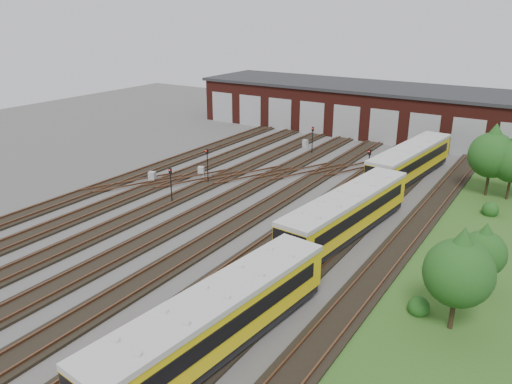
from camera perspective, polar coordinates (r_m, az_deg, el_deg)
The scene contains 19 objects.
ground at distance 38.37m, azimuth -7.31°, elevation -4.82°, with size 120.00×120.00×0.00m, color #474442.
track_network at distance 38.84m, azimuth -6.96°, elevation -4.32°, with size 30.40×70.00×0.33m.
maintenance_shed at distance 71.34m, azimuth 13.70°, elevation 9.19°, with size 51.00×12.50×6.35m.
grass_verge at distance 39.99m, azimuth 24.54°, elevation -5.50°, with size 8.00×55.00×0.05m, color #274B19.
metro_train at distance 37.49m, azimuth 10.34°, elevation -2.41°, with size 4.19×47.20×3.10m.
signal_mast_0 at distance 44.07m, azimuth -9.72°, elevation 1.26°, with size 0.27×0.25×3.20m.
signal_mast_1 at distance 48.69m, azimuth -5.58°, elevation 3.47°, with size 0.30×0.29×3.45m.
signal_mast_2 at distance 58.76m, azimuth 6.47°, elevation 6.26°, with size 0.30×0.28×3.30m.
signal_mast_3 at distance 49.29m, azimuth 12.78°, elevation 3.30°, with size 0.30×0.29×3.50m.
relay_cabinet_0 at distance 50.25m, azimuth -11.77°, elevation 1.69°, with size 0.64×0.54×1.07m, color #ABADB1.
relay_cabinet_1 at distance 62.08m, azimuth 5.65°, elevation 5.51°, with size 0.59×0.49×0.98m, color #ABADB1.
relay_cabinet_2 at distance 51.45m, azimuth -6.29°, elevation 2.37°, with size 0.58×0.49×0.97m, color #ABADB1.
relay_cabinet_3 at distance 48.68m, azimuth 12.73°, elevation 0.92°, with size 0.56×0.47×0.94m, color #ABADB1.
relay_cabinet_4 at distance 44.17m, azimuth 14.04°, elevation -1.13°, with size 0.62×0.51×1.03m, color #ABADB1.
tree_0 at distance 49.20m, azimuth 25.45°, elevation 4.38°, with size 4.09×4.09×6.78m.
tree_3 at distance 32.32m, azimuth 24.56°, elevation -5.88°, with size 2.74×2.74×4.55m.
tree_4 at distance 27.72m, azimuth 22.26°, elevation -7.76°, with size 3.60×3.60×5.96m.
bush_0 at distance 29.97m, azimuth 18.13°, elevation -12.09°, with size 1.23×1.23×1.23m, color #1B4413.
bush_1 at distance 45.61m, azimuth 25.24°, elevation -1.62°, with size 1.35×1.35×1.35m, color #1B4413.
Camera 1 is at (22.69, -26.42, 16.11)m, focal length 35.00 mm.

